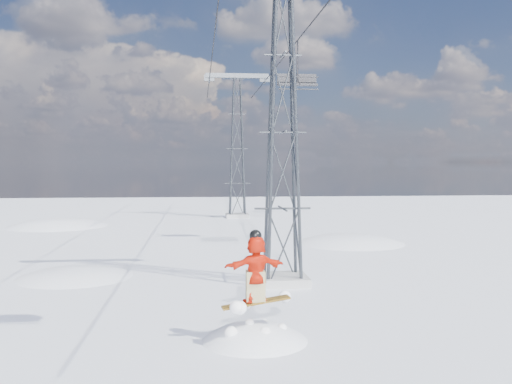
# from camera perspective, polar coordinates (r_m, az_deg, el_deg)

# --- Properties ---
(ground) EXTENTS (120.00, 120.00, 0.00)m
(ground) POSITION_cam_1_polar(r_m,az_deg,el_deg) (13.30, 4.28, -16.43)
(ground) COLOR white
(ground) RESTS_ON ground
(lift_tower_near) EXTENTS (5.20, 1.80, 11.43)m
(lift_tower_near) POSITION_cam_1_polar(r_m,az_deg,el_deg) (20.60, 2.69, 5.90)
(lift_tower_near) COLOR #999999
(lift_tower_near) RESTS_ON ground
(lift_tower_far) EXTENTS (5.20, 1.80, 11.43)m
(lift_tower_far) POSITION_cam_1_polar(r_m,az_deg,el_deg) (45.47, -1.89, 4.31)
(lift_tower_far) COLOR #999999
(lift_tower_far) RESTS_ON ground
(haul_cables) EXTENTS (4.46, 51.00, 0.06)m
(haul_cables) POSITION_cam_1_polar(r_m,az_deg,el_deg) (32.63, -0.31, 14.36)
(haul_cables) COLOR black
(haul_cables) RESTS_ON ground
(lift_chair_mid) EXTENTS (2.12, 0.61, 2.62)m
(lift_chair_mid) POSITION_cam_1_polar(r_m,az_deg,el_deg) (30.87, 4.14, 11.04)
(lift_chair_mid) COLOR black
(lift_chair_mid) RESTS_ON ground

